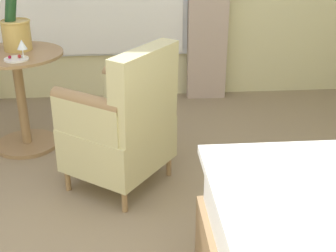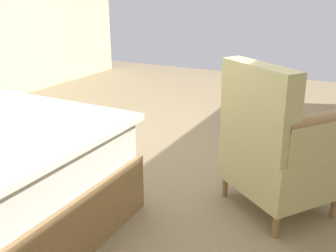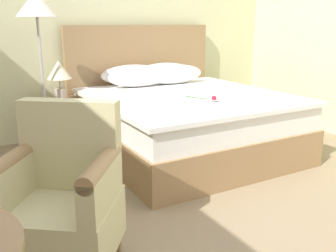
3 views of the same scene
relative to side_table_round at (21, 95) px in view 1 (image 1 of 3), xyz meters
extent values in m
cylinder|color=#99754C|center=(0.00, 0.00, -0.40)|extent=(0.47, 0.47, 0.03)
cylinder|color=#99754C|center=(0.00, 0.00, -0.06)|extent=(0.07, 0.07, 0.71)
cylinder|color=#99754C|center=(0.00, 0.00, 0.31)|extent=(0.67, 0.67, 0.02)
cylinder|color=tan|center=(-0.08, 0.01, 0.42)|extent=(0.20, 0.20, 0.20)
torus|color=tan|center=(-0.08, 0.01, 0.52)|extent=(0.21, 0.21, 0.02)
cylinder|color=white|center=(-0.08, 0.01, 0.50)|extent=(0.18, 0.18, 0.03)
cylinder|color=#1E4723|center=(-0.09, -0.01, 0.58)|extent=(0.10, 0.13, 0.31)
cylinder|color=white|center=(0.17, 0.10, 0.32)|extent=(0.06, 0.06, 0.01)
cylinder|color=white|center=(0.17, 0.10, 0.36)|extent=(0.01, 0.01, 0.07)
cone|color=white|center=(0.17, 0.10, 0.42)|extent=(0.07, 0.07, 0.06)
cylinder|color=white|center=(0.18, 0.05, 0.33)|extent=(0.16, 0.16, 0.01)
sphere|color=maroon|center=(0.19, 0.01, 0.34)|extent=(0.02, 0.02, 0.02)
sphere|color=maroon|center=(0.17, 0.07, 0.34)|extent=(0.02, 0.02, 0.02)
cylinder|color=#99754C|center=(0.26, 0.68, -0.34)|extent=(0.04, 0.04, 0.14)
cylinder|color=#99754C|center=(0.66, 0.39, -0.34)|extent=(0.04, 0.04, 0.14)
cylinder|color=#99754C|center=(0.53, 1.05, -0.34)|extent=(0.04, 0.04, 0.14)
cylinder|color=#99754C|center=(0.93, 0.75, -0.34)|extent=(0.04, 0.04, 0.14)
cube|color=#CAC18B|center=(0.60, 0.72, -0.12)|extent=(0.78, 0.77, 0.29)
cube|color=#CAC18B|center=(0.72, 0.89, 0.27)|extent=(0.52, 0.43, 0.50)
cube|color=#CAC18B|center=(0.39, 0.84, 0.13)|extent=(0.36, 0.45, 0.22)
cylinder|color=#99754C|center=(0.39, 0.84, 0.24)|extent=(0.36, 0.45, 0.09)
cube|color=#CAC18B|center=(0.78, 0.56, 0.13)|extent=(0.36, 0.45, 0.22)
cylinder|color=#99754C|center=(0.78, 0.56, 0.24)|extent=(0.36, 0.45, 0.09)
camera|label=1|loc=(3.28, 0.82, 1.22)|focal=50.00mm
camera|label=2|loc=(0.24, 2.89, 0.89)|focal=40.00mm
camera|label=3|loc=(0.22, -1.12, 0.93)|focal=40.00mm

